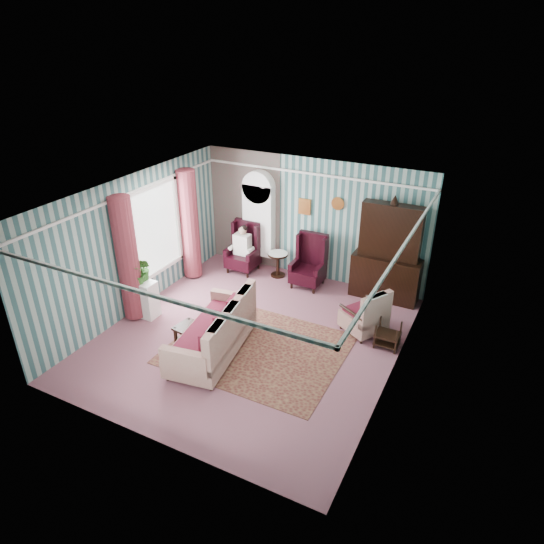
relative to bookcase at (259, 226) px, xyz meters
The scene contains 17 objects.
floor 3.34m from the bookcase, 64.58° to the right, with size 6.00×6.00×0.00m, color #985865.
room_shell 2.90m from the bookcase, 74.62° to the right, with size 5.53×6.02×2.91m.
bookcase is the anchor object (origin of this frame).
dresser_hutch 3.25m from the bookcase, ahead, with size 1.50×0.56×2.36m, color black.
wingback_left 0.68m from the bookcase, 122.66° to the right, with size 0.76×0.80×1.25m, color black.
wingback_right 1.63m from the bookcase, 14.57° to the right, with size 0.76×0.80×1.25m, color black.
seated_woman 0.70m from the bookcase, 122.66° to the right, with size 0.44×0.40×1.18m, color silver, non-canonical shape.
round_side_table 1.07m from the bookcase, 20.27° to the right, with size 0.50×0.50×0.60m, color black.
nest_table 4.37m from the bookcase, 26.92° to the right, with size 0.45×0.38×0.54m, color black.
plant_stand 3.39m from the bookcase, 108.49° to the right, with size 0.55×0.35×0.80m, color white.
rug 3.72m from the bookcase, 62.28° to the right, with size 3.20×2.60×0.01m, color #461F17.
sofa 3.78m from the bookcase, 75.27° to the right, with size 2.21×1.04×1.13m, color beige.
floral_armchair 3.69m from the bookcase, 26.84° to the right, with size 0.81×0.89×1.01m, color beige.
coffee_table 3.77m from the bookcase, 80.27° to the right, with size 0.94×0.48×0.39m, color black.
potted_plant_a 3.37m from the bookcase, 107.99° to the right, with size 0.38×0.33×0.42m, color #2B5A1C.
potted_plant_b 3.20m from the bookcase, 108.85° to the right, with size 0.27×0.22×0.50m, color #1A551C.
potted_plant_c 3.26m from the bookcase, 109.31° to the right, with size 0.24×0.24×0.44m, color #174A1A.
Camera 1 is at (3.97, -6.92, 5.52)m, focal length 32.00 mm.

